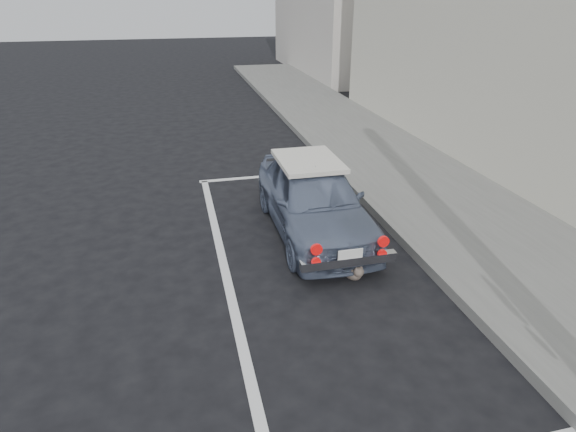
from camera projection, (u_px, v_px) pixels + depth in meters
name	position (u px, v px, depth m)	size (l,w,h in m)	color
ground	(364.00, 427.00, 4.30)	(80.00, 80.00, 0.00)	black
sidewalk	(526.00, 265.00, 6.70)	(2.80, 40.00, 0.15)	#63635F
pline_front	(271.00, 176.00, 10.12)	(3.00, 0.12, 0.01)	silver
pline_side	(225.00, 268.00, 6.75)	(0.12, 7.00, 0.01)	silver
retro_coupe	(314.00, 198.00, 7.55)	(1.36, 3.38, 1.15)	slate
cat	(353.00, 270.00, 6.46)	(0.30, 0.52, 0.28)	#746858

